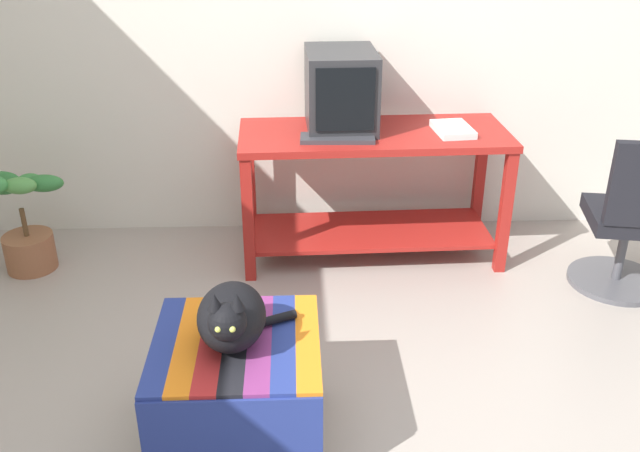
{
  "coord_description": "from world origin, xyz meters",
  "views": [
    {
      "loc": [
        -0.19,
        -2.14,
        2.01
      ],
      "look_at": [
        -0.07,
        0.85,
        0.55
      ],
      "focal_mm": 39.4,
      "sensor_mm": 36.0,
      "label": 1
    }
  ],
  "objects_px": {
    "desk": "(373,172)",
    "ottoman_with_blanket": "(239,389)",
    "cat": "(232,317)",
    "potted_plant": "(25,225)",
    "office_chair": "(631,225)",
    "tv_monitor": "(341,90)",
    "keyboard": "(337,138)",
    "book": "(453,129)"
  },
  "relations": [
    {
      "from": "tv_monitor",
      "to": "potted_plant",
      "type": "bearing_deg",
      "value": -175.39
    },
    {
      "from": "keyboard",
      "to": "desk",
      "type": "bearing_deg",
      "value": 36.04
    },
    {
      "from": "book",
      "to": "office_chair",
      "type": "bearing_deg",
      "value": -31.88
    },
    {
      "from": "office_chair",
      "to": "cat",
      "type": "bearing_deg",
      "value": 37.85
    },
    {
      "from": "desk",
      "to": "office_chair",
      "type": "bearing_deg",
      "value": -21.17
    },
    {
      "from": "tv_monitor",
      "to": "potted_plant",
      "type": "relative_size",
      "value": 0.83
    },
    {
      "from": "desk",
      "to": "tv_monitor",
      "type": "relative_size",
      "value": 2.96
    },
    {
      "from": "ottoman_with_blanket",
      "to": "potted_plant",
      "type": "height_order",
      "value": "potted_plant"
    },
    {
      "from": "keyboard",
      "to": "cat",
      "type": "distance_m",
      "value": 1.5
    },
    {
      "from": "desk",
      "to": "potted_plant",
      "type": "relative_size",
      "value": 2.45
    },
    {
      "from": "tv_monitor",
      "to": "keyboard",
      "type": "bearing_deg",
      "value": -99.16
    },
    {
      "from": "book",
      "to": "ottoman_with_blanket",
      "type": "bearing_deg",
      "value": -132.45
    },
    {
      "from": "cat",
      "to": "potted_plant",
      "type": "height_order",
      "value": "cat"
    },
    {
      "from": "desk",
      "to": "keyboard",
      "type": "relative_size",
      "value": 3.81
    },
    {
      "from": "keyboard",
      "to": "potted_plant",
      "type": "xyz_separation_m",
      "value": [
        -1.77,
        0.04,
        -0.51
      ]
    },
    {
      "from": "desk",
      "to": "cat",
      "type": "height_order",
      "value": "desk"
    },
    {
      "from": "tv_monitor",
      "to": "keyboard",
      "type": "relative_size",
      "value": 1.29
    },
    {
      "from": "ottoman_with_blanket",
      "to": "cat",
      "type": "distance_m",
      "value": 0.35
    },
    {
      "from": "potted_plant",
      "to": "office_chair",
      "type": "bearing_deg",
      "value": -6.39
    },
    {
      "from": "desk",
      "to": "tv_monitor",
      "type": "bearing_deg",
      "value": 150.76
    },
    {
      "from": "desk",
      "to": "book",
      "type": "distance_m",
      "value": 0.51
    },
    {
      "from": "desk",
      "to": "keyboard",
      "type": "height_order",
      "value": "keyboard"
    },
    {
      "from": "keyboard",
      "to": "ottoman_with_blanket",
      "type": "bearing_deg",
      "value": -106.32
    },
    {
      "from": "book",
      "to": "office_chair",
      "type": "xyz_separation_m",
      "value": [
        0.89,
        -0.44,
        -0.4
      ]
    },
    {
      "from": "keyboard",
      "to": "cat",
      "type": "height_order",
      "value": "keyboard"
    },
    {
      "from": "cat",
      "to": "tv_monitor",
      "type": "bearing_deg",
      "value": 74.04
    },
    {
      "from": "desk",
      "to": "book",
      "type": "xyz_separation_m",
      "value": [
        0.44,
        -0.03,
        0.26
      ]
    },
    {
      "from": "desk",
      "to": "ottoman_with_blanket",
      "type": "height_order",
      "value": "desk"
    },
    {
      "from": "keyboard",
      "to": "tv_monitor",
      "type": "bearing_deg",
      "value": 84.81
    },
    {
      "from": "ottoman_with_blanket",
      "to": "book",
      "type": "bearing_deg",
      "value": 53.28
    },
    {
      "from": "book",
      "to": "office_chair",
      "type": "height_order",
      "value": "office_chair"
    },
    {
      "from": "office_chair",
      "to": "potted_plant",
      "type": "bearing_deg",
      "value": 3.29
    },
    {
      "from": "keyboard",
      "to": "potted_plant",
      "type": "height_order",
      "value": "keyboard"
    },
    {
      "from": "desk",
      "to": "ottoman_with_blanket",
      "type": "relative_size",
      "value": 2.36
    },
    {
      "from": "potted_plant",
      "to": "office_chair",
      "type": "xyz_separation_m",
      "value": [
        3.31,
        -0.37,
        0.11
      ]
    },
    {
      "from": "desk",
      "to": "keyboard",
      "type": "xyz_separation_m",
      "value": [
        -0.21,
        -0.14,
        0.25
      ]
    },
    {
      "from": "ottoman_with_blanket",
      "to": "office_chair",
      "type": "height_order",
      "value": "office_chair"
    },
    {
      "from": "cat",
      "to": "office_chair",
      "type": "distance_m",
      "value": 2.3
    },
    {
      "from": "tv_monitor",
      "to": "office_chair",
      "type": "bearing_deg",
      "value": -22.2
    },
    {
      "from": "cat",
      "to": "potted_plant",
      "type": "distance_m",
      "value": 1.97
    },
    {
      "from": "desk",
      "to": "book",
      "type": "relative_size",
      "value": 5.47
    },
    {
      "from": "ottoman_with_blanket",
      "to": "office_chair",
      "type": "xyz_separation_m",
      "value": [
        2.01,
        1.06,
        0.16
      ]
    }
  ]
}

